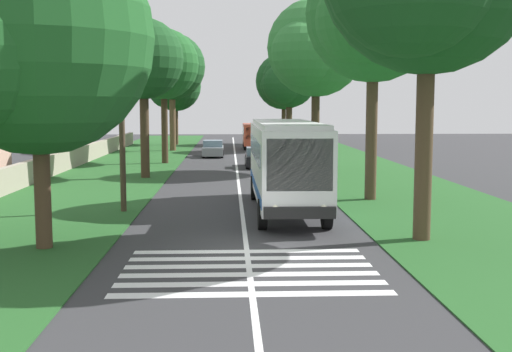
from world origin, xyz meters
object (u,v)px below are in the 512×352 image
(trailing_minibus_0, at_px, (254,134))
(roadside_tree_left_4, at_px, (170,69))
(roadside_tree_left_0, at_px, (142,61))
(roadside_tree_right_0, at_px, (370,17))
(roadside_tree_right_3, at_px, (283,83))
(roadside_tree_left_3, at_px, (33,46))
(roadside_tree_left_2, at_px, (174,87))
(roadside_tree_right_4, at_px, (313,51))
(trailing_car_0, at_px, (258,158))
(coach_bus, at_px, (285,160))
(trailing_car_1, at_px, (213,149))
(roadside_tree_left_1, at_px, (161,66))
(utility_pole, at_px, (121,99))
(roadside_tree_right_1, at_px, (287,83))

(trailing_minibus_0, bearing_deg, roadside_tree_left_4, 107.37)
(roadside_tree_left_0, relative_size, roadside_tree_right_0, 0.82)
(roadside_tree_right_0, bearing_deg, roadside_tree_right_3, 0.51)
(roadside_tree_left_3, bearing_deg, roadside_tree_left_2, 0.19)
(roadside_tree_left_0, relative_size, roadside_tree_right_4, 0.85)
(trailing_minibus_0, relative_size, roadside_tree_left_4, 0.53)
(roadside_tree_left_0, height_order, roadside_tree_right_0, roadside_tree_right_0)
(trailing_car_0, bearing_deg, coach_bus, -179.17)
(coach_bus, height_order, roadside_tree_left_4, roadside_tree_left_4)
(trailing_car_0, bearing_deg, roadside_tree_right_3, -8.32)
(trailing_car_0, bearing_deg, roadside_tree_left_3, 163.11)
(trailing_minibus_0, height_order, roadside_tree_left_3, roadside_tree_left_3)
(roadside_tree_right_0, bearing_deg, roadside_tree_right_4, 4.26)
(trailing_car_0, xyz_separation_m, roadside_tree_right_3, (27.26, -3.99, 6.24))
(roadside_tree_left_4, bearing_deg, roadside_tree_right_4, -151.83)
(trailing_car_0, distance_m, trailing_car_1, 10.20)
(roadside_tree_left_1, relative_size, roadside_tree_left_3, 1.02)
(trailing_car_0, distance_m, trailing_minibus_0, 19.64)
(trailing_car_1, bearing_deg, utility_pole, 174.10)
(trailing_minibus_0, relative_size, roadside_tree_right_0, 0.52)
(roadside_tree_left_4, relative_size, roadside_tree_right_4, 1.00)
(roadside_tree_left_2, distance_m, roadside_tree_right_0, 44.51)
(roadside_tree_left_1, height_order, roadside_tree_left_3, roadside_tree_left_1)
(roadside_tree_left_1, height_order, roadside_tree_left_2, roadside_tree_left_1)
(trailing_car_1, distance_m, roadside_tree_right_1, 11.47)
(roadside_tree_right_4, bearing_deg, coach_bus, 168.71)
(trailing_car_0, height_order, roadside_tree_left_0, roadside_tree_left_0)
(roadside_tree_right_1, bearing_deg, trailing_car_0, 167.83)
(coach_bus, bearing_deg, trailing_car_1, 7.27)
(roadside_tree_left_4, xyz_separation_m, roadside_tree_right_1, (-0.54, -11.25, -1.33))
(trailing_minibus_0, height_order, roadside_tree_left_0, roadside_tree_left_0)
(coach_bus, height_order, roadside_tree_left_2, roadside_tree_left_2)
(roadside_tree_left_1, distance_m, roadside_tree_left_4, 13.93)
(coach_bus, distance_m, roadside_tree_left_3, 11.29)
(trailing_car_1, distance_m, roadside_tree_left_0, 17.78)
(trailing_car_0, height_order, roadside_tree_right_4, roadside_tree_right_4)
(roadside_tree_left_0, xyz_separation_m, roadside_tree_right_0, (-9.78, -11.60, 1.36))
(roadside_tree_left_3, height_order, roadside_tree_left_4, roadside_tree_left_4)
(trailing_minibus_0, relative_size, roadside_tree_left_3, 0.61)
(coach_bus, xyz_separation_m, utility_pole, (0.08, 6.70, 2.52))
(roadside_tree_left_2, bearing_deg, roadside_tree_left_1, -177.53)
(utility_pole, bearing_deg, roadside_tree_left_0, 3.62)
(roadside_tree_left_0, bearing_deg, roadside_tree_right_1, -25.05)
(roadside_tree_left_3, distance_m, roadside_tree_left_4, 43.17)
(roadside_tree_left_3, xyz_separation_m, utility_pole, (6.71, -1.50, -1.53))
(roadside_tree_right_3, xyz_separation_m, utility_pole, (-46.61, 10.40, -2.24))
(roadside_tree_left_2, height_order, roadside_tree_right_1, roadside_tree_right_1)
(roadside_tree_left_3, xyz_separation_m, roadside_tree_right_4, (22.40, -11.34, 1.72))
(roadside_tree_right_0, bearing_deg, roadside_tree_left_2, 16.27)
(trailing_minibus_0, height_order, roadside_tree_left_4, roadside_tree_left_4)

